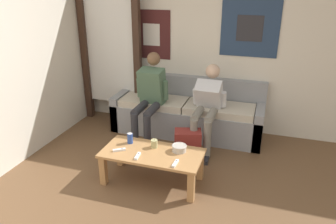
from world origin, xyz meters
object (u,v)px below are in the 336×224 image
object	(u,v)px
game_controller_near_left	(119,150)
game_controller_near_right	(175,163)
drink_can_blue	(130,138)
person_seated_adult	(150,95)
ceramic_bowl	(179,148)
couch	(187,114)
pillar_candle	(154,144)
game_controller_far_center	(138,156)
person_seated_teen	(207,104)
backpack	(188,145)
coffee_table	(152,157)

from	to	relation	value
game_controller_near_left	game_controller_near_right	bearing A→B (deg)	-6.62
drink_can_blue	game_controller_near_left	size ratio (longest dim) A/B	0.90
person_seated_adult	ceramic_bowl	world-z (taller)	person_seated_adult
couch	pillar_candle	distance (m)	1.28
game_controller_near_left	game_controller_far_center	bearing A→B (deg)	-13.61
couch	person_seated_teen	bearing A→B (deg)	-40.88
person_seated_teen	drink_can_blue	distance (m)	1.20
person_seated_adult	game_controller_far_center	world-z (taller)	person_seated_adult
person_seated_adult	game_controller_near_left	bearing A→B (deg)	-87.32
game_controller_near_right	ceramic_bowl	bearing A→B (deg)	98.23
person_seated_adult	game_controller_near_left	distance (m)	1.14
person_seated_adult	backpack	distance (m)	0.90
drink_can_blue	game_controller_near_right	distance (m)	0.71
coffee_table	ceramic_bowl	world-z (taller)	ceramic_bowl
couch	pillar_candle	size ratio (longest dim) A/B	20.85
drink_can_blue	coffee_table	bearing A→B (deg)	-21.19
coffee_table	person_seated_teen	size ratio (longest dim) A/B	1.04
coffee_table	drink_can_blue	bearing A→B (deg)	158.81
couch	drink_can_blue	distance (m)	1.32
backpack	person_seated_teen	bearing A→B (deg)	71.42
game_controller_near_right	game_controller_near_left	bearing A→B (deg)	173.38
backpack	drink_can_blue	xyz separation A→B (m)	(-0.57, -0.51, 0.26)
person_seated_adult	backpack	bearing A→B (deg)	-29.93
game_controller_far_center	game_controller_near_left	bearing A→B (deg)	166.39
person_seated_adult	drink_can_blue	world-z (taller)	person_seated_adult
drink_can_blue	game_controller_near_left	world-z (taller)	drink_can_blue
couch	ceramic_bowl	distance (m)	1.30
ceramic_bowl	game_controller_far_center	size ratio (longest dim) A/B	1.15
person_seated_teen	game_controller_far_center	xyz separation A→B (m)	(-0.51, -1.23, -0.22)
ceramic_bowl	pillar_candle	world-z (taller)	pillar_candle
ceramic_bowl	person_seated_teen	bearing A→B (deg)	83.37
person_seated_teen	drink_can_blue	xyz separation A→B (m)	(-0.72, -0.95, -0.17)
coffee_table	person_seated_teen	xyz separation A→B (m)	(0.39, 1.08, 0.30)
couch	person_seated_teen	world-z (taller)	person_seated_teen
coffee_table	drink_can_blue	size ratio (longest dim) A/B	9.11
backpack	game_controller_near_left	distance (m)	0.97
ceramic_bowl	game_controller_near_right	world-z (taller)	ceramic_bowl
coffee_table	ceramic_bowl	bearing A→B (deg)	22.13
ceramic_bowl	game_controller_far_center	distance (m)	0.48
game_controller_near_left	game_controller_far_center	size ratio (longest dim) A/B	0.94
coffee_table	game_controller_near_left	size ratio (longest dim) A/B	8.17
coffee_table	backpack	size ratio (longest dim) A/B	2.92
person_seated_adult	drink_can_blue	xyz separation A→B (m)	(0.09, -0.89, -0.23)
person_seated_adult	game_controller_far_center	xyz separation A→B (m)	(0.30, -1.17, -0.28)
couch	game_controller_far_center	world-z (taller)	couch
ceramic_bowl	backpack	bearing A→B (deg)	93.87
game_controller_far_center	drink_can_blue	bearing A→B (deg)	127.35
person_seated_teen	game_controller_near_left	xyz separation A→B (m)	(-0.75, -1.17, -0.22)
backpack	ceramic_bowl	xyz separation A→B (m)	(0.04, -0.53, 0.24)
drink_can_blue	person_seated_adult	bearing A→B (deg)	95.80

